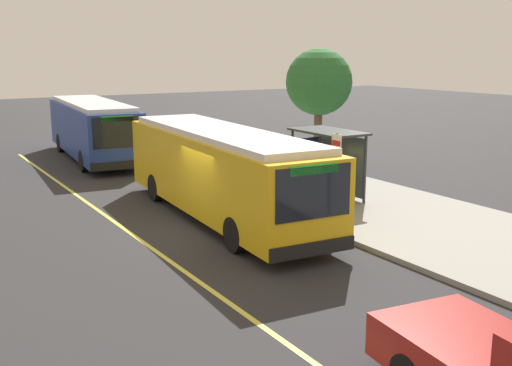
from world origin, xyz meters
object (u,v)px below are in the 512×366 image
Objects in this scene: route_sign_post at (336,165)px; pedestrian_commuter at (331,182)px; waiting_bench at (328,185)px; transit_bus_main at (221,170)px; transit_bus_second at (93,128)px.

pedestrian_commuter is (-1.26, 0.81, -0.84)m from route_sign_post.
waiting_bench is 0.95× the size of pedestrian_commuter.
pedestrian_commuter reaches higher than waiting_bench.
transit_bus_second is at bearing -179.25° from transit_bus_main.
route_sign_post is at bearing -32.62° from pedestrian_commuter.
waiting_bench is 1.79m from pedestrian_commuter.
waiting_bench is at bearing 145.26° from pedestrian_commuter.
waiting_bench is 0.57× the size of route_sign_post.
transit_bus_main reaches higher than waiting_bench.
pedestrian_commuter is at bearing 13.37° from transit_bus_second.
waiting_bench is at bearing 89.37° from transit_bus_main.
route_sign_post is 1.66× the size of pedestrian_commuter.
transit_bus_main is at bearing -136.72° from route_sign_post.
transit_bus_second is 6.67× the size of waiting_bench.
pedestrian_commuter is (1.46, 3.37, -0.50)m from transit_bus_main.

